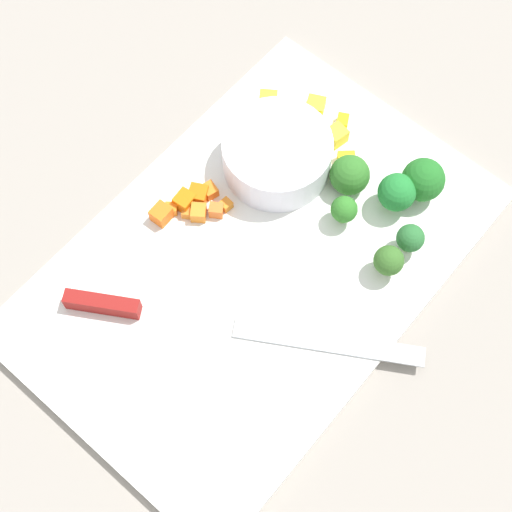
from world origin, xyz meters
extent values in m
plane|color=gray|center=(0.00, 0.00, 0.00)|extent=(4.00, 4.00, 0.00)
cube|color=white|center=(0.00, 0.00, 0.01)|extent=(0.45, 0.30, 0.01)
cylinder|color=white|center=(-0.09, -0.05, 0.03)|extent=(0.11, 0.11, 0.04)
cube|color=silver|center=(0.02, 0.10, 0.01)|extent=(0.11, 0.16, 0.00)
cube|color=maroon|center=(0.13, -0.08, 0.02)|extent=(0.05, 0.07, 0.02)
cube|color=orange|center=(0.03, -0.10, 0.02)|extent=(0.02, 0.02, 0.02)
cube|color=orange|center=(-0.01, -0.06, 0.02)|extent=(0.02, 0.02, 0.01)
cube|color=orange|center=(-0.01, -0.09, 0.02)|extent=(0.02, 0.02, 0.02)
cube|color=orange|center=(0.00, -0.07, 0.02)|extent=(0.02, 0.02, 0.01)
cube|color=orange|center=(-0.02, -0.06, 0.02)|extent=(0.01, 0.01, 0.01)
cube|color=orange|center=(0.00, -0.09, 0.02)|extent=(0.02, 0.02, 0.02)
cube|color=orange|center=(-0.03, -0.08, 0.02)|extent=(0.02, 0.02, 0.01)
cube|color=orange|center=(0.01, -0.10, 0.02)|extent=(0.02, 0.02, 0.01)
cube|color=orange|center=(0.01, -0.08, 0.02)|extent=(0.02, 0.02, 0.01)
cube|color=yellow|center=(-0.14, 0.00, 0.02)|extent=(0.02, 0.02, 0.01)
cube|color=yellow|center=(-0.17, -0.07, 0.02)|extent=(0.03, 0.03, 0.01)
cube|color=yellow|center=(-0.16, -0.03, 0.02)|extent=(0.02, 0.02, 0.02)
cube|color=yellow|center=(-0.14, -0.11, 0.02)|extent=(0.03, 0.03, 0.02)
cube|color=yellow|center=(-0.16, -0.08, 0.02)|extent=(0.02, 0.02, 0.01)
cube|color=yellow|center=(-0.18, -0.03, 0.02)|extent=(0.02, 0.02, 0.01)
cube|color=yellow|center=(-0.16, -0.06, 0.02)|extent=(0.02, 0.02, 0.01)
cylinder|color=#88B066|center=(-0.09, 0.04, 0.02)|extent=(0.01, 0.01, 0.01)
sphere|color=#307827|center=(-0.09, 0.04, 0.03)|extent=(0.03, 0.03, 0.03)
cylinder|color=#98B562|center=(-0.16, 0.08, 0.02)|extent=(0.01, 0.01, 0.01)
sphere|color=#216C24|center=(-0.16, 0.08, 0.04)|extent=(0.04, 0.04, 0.04)
cylinder|color=#90C054|center=(-0.13, 0.06, 0.02)|extent=(0.01, 0.01, 0.01)
sphere|color=#217C31|center=(-0.13, 0.06, 0.04)|extent=(0.04, 0.04, 0.04)
cylinder|color=#8EB057|center=(-0.07, 0.10, 0.02)|extent=(0.01, 0.01, 0.02)
sphere|color=#376827|center=(-0.07, 0.10, 0.04)|extent=(0.03, 0.03, 0.03)
cylinder|color=#95B05C|center=(-0.12, 0.02, 0.02)|extent=(0.01, 0.01, 0.01)
sphere|color=#307026|center=(-0.12, 0.02, 0.03)|extent=(0.04, 0.04, 0.04)
cylinder|color=#95BC66|center=(-0.10, 0.10, 0.02)|extent=(0.01, 0.01, 0.01)
sphere|color=#2A6A32|center=(-0.10, 0.10, 0.03)|extent=(0.03, 0.03, 0.03)
camera|label=1|loc=(0.22, 0.19, 0.68)|focal=53.45mm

